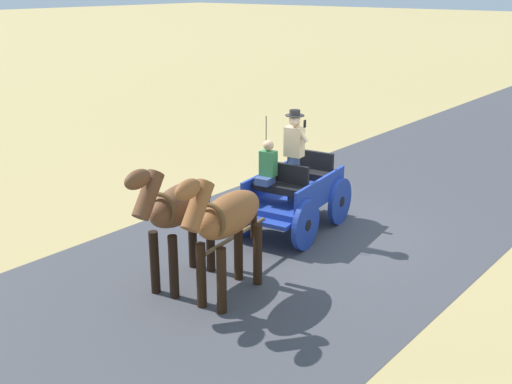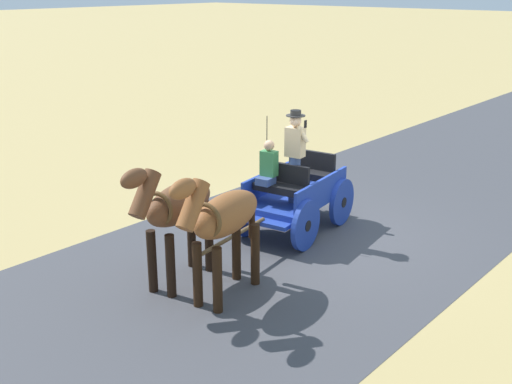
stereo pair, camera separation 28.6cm
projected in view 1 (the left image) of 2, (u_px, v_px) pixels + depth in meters
ground_plane at (321, 232)px, 12.59m from camera, size 200.00×200.00×0.00m
road_surface at (321, 232)px, 12.59m from camera, size 6.41×160.00×0.01m
horse_drawn_carriage at (292, 192)px, 12.41m from camera, size 1.73×4.51×2.50m
horse_near_side at (226, 219)px, 9.57m from camera, size 0.82×2.15×2.21m
horse_off_side at (178, 209)px, 10.02m from camera, size 0.86×2.15×2.21m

